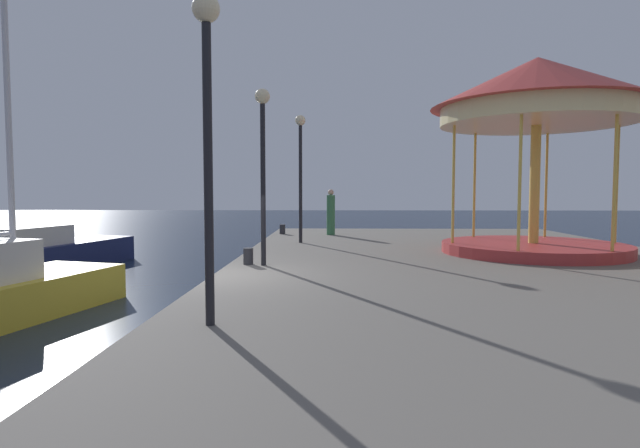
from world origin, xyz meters
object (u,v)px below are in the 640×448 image
lamp_post_mid_promenade (263,145)px  bollard_north (282,229)px  motorboat_navy (54,252)px  lamp_post_far_end (300,156)px  person_mid_promenade (331,213)px  carousel (537,108)px  lamp_post_near_edge (207,101)px  bollard_center (248,256)px

lamp_post_mid_promenade → bollard_north: lamp_post_mid_promenade is taller
motorboat_navy → lamp_post_far_end: (8.11, 1.08, 3.22)m
person_mid_promenade → carousel: bearing=-46.5°
motorboat_navy → person_mid_promenade: bearing=25.3°
lamp_post_near_edge → lamp_post_mid_promenade: bearing=90.4°
carousel → lamp_post_near_edge: carousel is taller
carousel → lamp_post_far_end: size_ratio=1.35×
lamp_post_mid_promenade → bollard_north: 9.46m
lamp_post_near_edge → bollard_north: lamp_post_near_edge is taller
motorboat_navy → person_mid_promenade: 10.18m
lamp_post_near_edge → lamp_post_far_end: (0.51, 10.93, 0.07)m
lamp_post_near_edge → carousel: bearing=47.4°
lamp_post_near_edge → lamp_post_far_end: bearing=87.3°
carousel → lamp_post_mid_promenade: size_ratio=1.41×
motorboat_navy → bollard_center: (7.17, -4.23, 0.43)m
lamp_post_mid_promenade → bollard_center: bearing=158.6°
motorboat_navy → lamp_post_mid_promenade: bearing=-30.1°
lamp_post_near_edge → bollard_north: 14.79m
carousel → bollard_north: carousel is taller
motorboat_navy → carousel: bearing=-6.9°
lamp_post_far_end → lamp_post_near_edge: bearing=-92.7°
bollard_center → lamp_post_near_edge: bearing=-85.6°
lamp_post_mid_promenade → lamp_post_far_end: bearing=84.3°
lamp_post_mid_promenade → bollard_north: bearing=92.8°
lamp_post_mid_promenade → lamp_post_far_end: size_ratio=0.95×
carousel → bollard_north: size_ratio=14.77×
motorboat_navy → carousel: 15.70m
lamp_post_near_edge → lamp_post_far_end: 10.94m
carousel → person_mid_promenade: 9.07m
carousel → lamp_post_far_end: 7.54m
lamp_post_near_edge → bollard_center: bearing=94.4°
carousel → lamp_post_mid_promenade: carousel is taller
lamp_post_far_end → person_mid_promenade: 4.02m
motorboat_navy → lamp_post_far_end: bearing=7.6°
carousel → person_mid_promenade: bearing=133.5°
motorboat_navy → lamp_post_near_edge: bearing=-52.4°
lamp_post_mid_promenade → lamp_post_near_edge: bearing=-89.6°
motorboat_navy → bollard_north: motorboat_navy is taller
lamp_post_near_edge → person_mid_promenade: lamp_post_near_edge is taller
lamp_post_far_end → person_mid_promenade: bearing=72.3°
carousel → lamp_post_near_edge: bearing=-132.6°
bollard_center → lamp_post_far_end: bearing=79.9°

